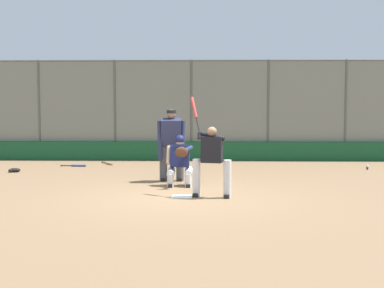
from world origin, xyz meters
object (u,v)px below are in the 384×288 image
(spare_bat_near_backstop, at_px, (108,163))
(spare_bat_by_padding, at_px, (368,167))
(fielding_glove_on_dirt, at_px, (14,170))
(catcher_behind_plate, at_px, (180,160))
(umpire_home, at_px, (172,143))
(batter_at_plate, at_px, (211,159))
(spare_bat_third_base_side, at_px, (77,166))

(spare_bat_near_backstop, bearing_deg, spare_bat_by_padding, 51.25)
(spare_bat_by_padding, distance_m, fielding_glove_on_dirt, 10.55)
(spare_bat_near_backstop, xyz_separation_m, fielding_glove_on_dirt, (2.36, 1.96, 0.03))
(catcher_behind_plate, distance_m, spare_bat_near_backstop, 5.10)
(catcher_behind_plate, distance_m, fielding_glove_on_dirt, 5.48)
(fielding_glove_on_dirt, bearing_deg, spare_bat_by_padding, -172.99)
(umpire_home, distance_m, fielding_glove_on_dirt, 5.00)
(batter_at_plate, xyz_separation_m, umpire_home, (0.99, -2.29, 0.17))
(spare_bat_third_base_side, bearing_deg, batter_at_plate, -48.94)
(spare_bat_third_base_side, bearing_deg, fielding_glove_on_dirt, -134.45)
(spare_bat_third_base_side, xyz_separation_m, fielding_glove_on_dirt, (1.47, 1.36, 0.03))
(umpire_home, relative_size, fielding_glove_on_dirt, 5.52)
(spare_bat_near_backstop, xyz_separation_m, spare_bat_by_padding, (-8.12, 0.68, -0.00))
(umpire_home, bearing_deg, spare_bat_third_base_side, -42.99)
(catcher_behind_plate, relative_size, spare_bat_near_backstop, 1.70)
(batter_at_plate, height_order, umpire_home, batter_at_plate)
(umpire_home, distance_m, spare_bat_third_base_side, 4.45)
(umpire_home, relative_size, spare_bat_by_padding, 2.12)
(spare_bat_by_padding, bearing_deg, fielding_glove_on_dirt, 114.22)
(spare_bat_third_base_side, distance_m, fielding_glove_on_dirt, 2.01)
(spare_bat_third_base_side, bearing_deg, catcher_behind_plate, -45.12)
(catcher_behind_plate, distance_m, spare_bat_third_base_side, 5.13)
(catcher_behind_plate, xyz_separation_m, spare_bat_near_backstop, (2.53, -4.39, -0.60))
(spare_bat_by_padding, height_order, fielding_glove_on_dirt, fielding_glove_on_dirt)
(catcher_behind_plate, xyz_separation_m, spare_bat_by_padding, (-5.59, -3.71, -0.60))
(spare_bat_by_padding, xyz_separation_m, fielding_glove_on_dirt, (10.47, 1.29, 0.03))
(umpire_home, height_order, spare_bat_near_backstop, umpire_home)
(spare_bat_by_padding, distance_m, spare_bat_third_base_side, 9.00)
(spare_bat_near_backstop, bearing_deg, catcher_behind_plate, -4.04)
(spare_bat_near_backstop, distance_m, fielding_glove_on_dirt, 3.07)
(catcher_behind_plate, height_order, umpire_home, umpire_home)
(catcher_behind_plate, relative_size, umpire_home, 0.67)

